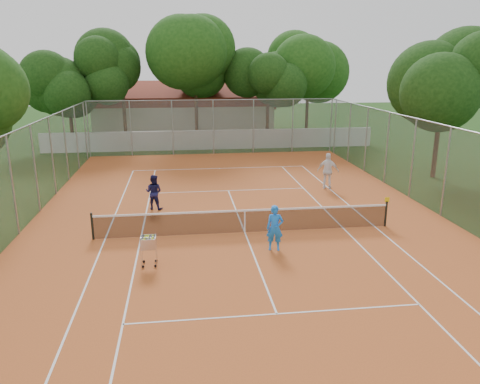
{
  "coord_description": "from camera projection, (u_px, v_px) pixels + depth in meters",
  "views": [
    {
      "loc": [
        -2.45,
        -17.57,
        6.65
      ],
      "look_at": [
        0.0,
        1.5,
        1.3
      ],
      "focal_mm": 35.0,
      "sensor_mm": 36.0,
      "label": 1
    }
  ],
  "objects": [
    {
      "name": "ball_hopper",
      "position": [
        149.0,
        250.0,
        15.66
      ],
      "size": [
        0.67,
        0.67,
        1.12
      ],
      "primitive_type": "cube",
      "rotation": [
        0.0,
        0.0,
        0.3
      ],
      "color": "silver",
      "rests_on": "court_pad"
    },
    {
      "name": "player_near",
      "position": [
        275.0,
        228.0,
        16.91
      ],
      "size": [
        0.68,
        0.52,
        1.68
      ],
      "primitive_type": "imported",
      "rotation": [
        0.0,
        0.0,
        -0.2
      ],
      "color": "blue",
      "rests_on": "court_pad"
    },
    {
      "name": "court_lines",
      "position": [
        245.0,
        232.0,
        18.86
      ],
      "size": [
        10.98,
        23.78,
        0.01
      ],
      "primitive_type": "cube",
      "color": "white",
      "rests_on": "court_pad"
    },
    {
      "name": "player_far_right",
      "position": [
        328.0,
        171.0,
        25.19
      ],
      "size": [
        1.24,
        0.88,
        1.95
      ],
      "primitive_type": "imported",
      "rotation": [
        0.0,
        0.0,
        2.74
      ],
      "color": "white",
      "rests_on": "court_pad"
    },
    {
      "name": "player_far_left",
      "position": [
        154.0,
        192.0,
        21.66
      ],
      "size": [
        0.96,
        0.86,
        1.64
      ],
      "primitive_type": "imported",
      "rotation": [
        0.0,
        0.0,
        2.79
      ],
      "color": "#171745",
      "rests_on": "court_pad"
    },
    {
      "name": "court_pad",
      "position": [
        245.0,
        233.0,
        18.87
      ],
      "size": [
        18.0,
        34.0,
        0.02
      ],
      "primitive_type": "cube",
      "color": "#B95724",
      "rests_on": "ground"
    },
    {
      "name": "tennis_net",
      "position": [
        245.0,
        221.0,
        18.73
      ],
      "size": [
        11.88,
        0.1,
        0.98
      ],
      "primitive_type": "cube",
      "color": "black",
      "rests_on": "court_pad"
    },
    {
      "name": "perimeter_fence",
      "position": [
        245.0,
        185.0,
        18.33
      ],
      "size": [
        18.0,
        34.0,
        4.0
      ],
      "primitive_type": "cube",
      "color": "slate",
      "rests_on": "ground"
    },
    {
      "name": "clubhouse",
      "position": [
        184.0,
        109.0,
        45.75
      ],
      "size": [
        16.4,
        9.0,
        4.4
      ],
      "primitive_type": "cube",
      "color": "beige",
      "rests_on": "ground"
    },
    {
      "name": "tropical_trees",
      "position": [
        208.0,
        83.0,
        38.55
      ],
      "size": [
        29.0,
        19.0,
        10.0
      ],
      "primitive_type": "cube",
      "color": "black",
      "rests_on": "ground"
    },
    {
      "name": "boundary_wall",
      "position": [
        212.0,
        140.0,
        36.82
      ],
      "size": [
        26.0,
        0.3,
        1.5
      ],
      "primitive_type": "cube",
      "color": "white",
      "rests_on": "ground"
    },
    {
      "name": "ground",
      "position": [
        245.0,
        233.0,
        18.87
      ],
      "size": [
        120.0,
        120.0,
        0.0
      ],
      "primitive_type": "plane",
      "color": "#16350E",
      "rests_on": "ground"
    }
  ]
}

